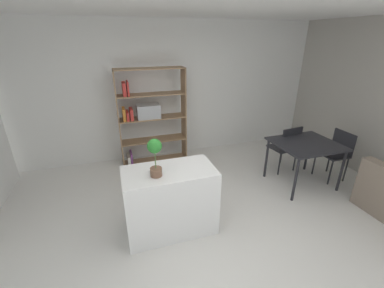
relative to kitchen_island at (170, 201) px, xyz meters
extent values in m
plane|color=silver|center=(0.38, -0.24, -0.45)|extent=(9.60, 9.60, 0.00)
cube|color=white|center=(0.38, 2.43, 0.93)|extent=(6.98, 0.06, 2.76)
cube|color=white|center=(0.00, 0.00, 0.00)|extent=(1.16, 0.62, 0.90)
cylinder|color=brown|center=(-0.17, -0.08, 0.50)|extent=(0.14, 0.14, 0.10)
cylinder|color=#476633|center=(-0.17, -0.08, 0.66)|extent=(0.01, 0.01, 0.22)
sphere|color=#2B802D|center=(-0.17, -0.08, 0.84)|extent=(0.17, 0.17, 0.17)
cube|color=#997551|center=(-0.49, 2.08, 0.50)|extent=(0.02, 0.34, 1.90)
cube|color=#997551|center=(0.80, 2.08, 0.50)|extent=(0.02, 0.34, 1.90)
cube|color=#997551|center=(0.15, 2.08, 1.44)|extent=(1.31, 0.34, 0.02)
cube|color=#997551|center=(0.15, 2.08, -0.44)|extent=(1.31, 0.34, 0.02)
cube|color=#997551|center=(0.15, 2.08, 0.04)|extent=(1.27, 0.34, 0.02)
cube|color=#997551|center=(0.15, 2.08, 0.50)|extent=(1.27, 0.34, 0.02)
cube|color=#997551|center=(0.15, 2.08, 0.97)|extent=(1.27, 0.34, 0.02)
cube|color=silver|center=(-0.38, 2.08, -0.33)|extent=(0.05, 0.28, 0.19)
cube|color=#8E4793|center=(-0.33, 2.08, -0.30)|extent=(0.04, 0.28, 0.25)
cube|color=orange|center=(-0.38, 2.08, 0.63)|extent=(0.05, 0.28, 0.23)
cube|color=red|center=(-0.32, 2.08, 0.59)|extent=(0.04, 0.28, 0.16)
cube|color=red|center=(-0.24, 2.08, 0.62)|extent=(0.06, 0.28, 0.21)
cube|color=red|center=(-0.33, 2.08, 1.10)|extent=(0.06, 0.28, 0.24)
cube|color=red|center=(-0.27, 2.08, 1.10)|extent=(0.03, 0.28, 0.26)
cube|color=#B7BABC|center=(0.08, 2.08, 0.64)|extent=(0.44, 0.30, 0.26)
cube|color=#232328|center=(2.45, 0.42, 0.32)|extent=(1.03, 0.91, 0.03)
cylinder|color=#232328|center=(2.00, 0.02, -0.07)|extent=(0.04, 0.04, 0.75)
cylinder|color=#232328|center=(2.91, 0.02, -0.07)|extent=(0.04, 0.04, 0.75)
cylinder|color=#232328|center=(2.00, 0.81, -0.07)|extent=(0.04, 0.04, 0.75)
cylinder|color=#232328|center=(2.91, 0.81, -0.07)|extent=(0.04, 0.04, 0.75)
cube|color=#232328|center=(3.09, 0.42, 0.03)|extent=(0.41, 0.45, 0.03)
cube|color=#232328|center=(3.28, 0.42, 0.24)|extent=(0.03, 0.44, 0.40)
cylinder|color=#232328|center=(2.92, 0.61, -0.22)|extent=(0.03, 0.03, 0.47)
cylinder|color=#232328|center=(2.92, 0.22, -0.22)|extent=(0.03, 0.03, 0.47)
cylinder|color=#232328|center=(3.26, 0.61, -0.22)|extent=(0.03, 0.03, 0.47)
cylinder|color=#232328|center=(3.26, 0.22, -0.22)|extent=(0.03, 0.03, 0.47)
cube|color=#232328|center=(2.45, 0.99, 0.01)|extent=(0.50, 0.47, 0.03)
cube|color=#232328|center=(2.48, 0.80, 0.24)|extent=(0.45, 0.09, 0.44)
cylinder|color=#232328|center=(2.63, 1.19, -0.23)|extent=(0.03, 0.03, 0.44)
cylinder|color=#232328|center=(2.24, 1.14, -0.23)|extent=(0.03, 0.03, 0.44)
cylinder|color=#232328|center=(2.67, 0.84, -0.23)|extent=(0.03, 0.03, 0.44)
cylinder|color=#232328|center=(2.28, 0.79, -0.23)|extent=(0.03, 0.03, 0.44)
camera|label=1|loc=(-0.57, -2.68, 1.97)|focal=23.48mm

